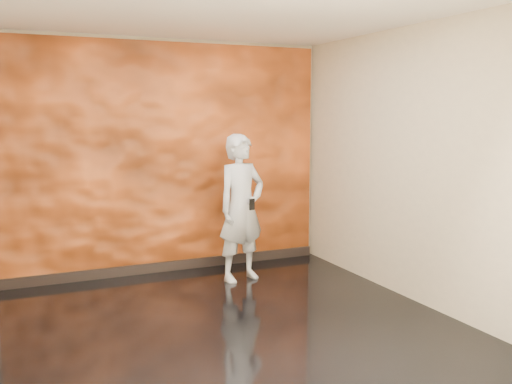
# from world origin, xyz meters

# --- Properties ---
(room) EXTENTS (4.02, 4.02, 2.81)m
(room) POSITION_xyz_m (0.00, 0.00, 1.40)
(room) COLOR black
(room) RESTS_ON ground
(feature_wall) EXTENTS (3.90, 0.06, 2.75)m
(feature_wall) POSITION_xyz_m (0.00, 1.96, 1.38)
(feature_wall) COLOR orange
(feature_wall) RESTS_ON ground
(baseboard) EXTENTS (3.90, 0.04, 0.12)m
(baseboard) POSITION_xyz_m (0.00, 1.92, 0.06)
(baseboard) COLOR black
(baseboard) RESTS_ON ground
(man) EXTENTS (0.70, 0.55, 1.69)m
(man) POSITION_xyz_m (0.66, 1.23, 0.84)
(man) COLOR #A2A9B3
(man) RESTS_ON ground
(phone) EXTENTS (0.07, 0.03, 0.13)m
(phone) POSITION_xyz_m (0.70, 1.01, 0.91)
(phone) COLOR black
(phone) RESTS_ON man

